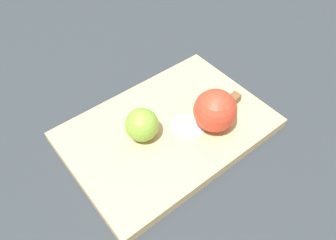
% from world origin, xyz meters
% --- Properties ---
extents(ground_plane, '(4.00, 4.00, 0.00)m').
position_xyz_m(ground_plane, '(0.00, 0.00, 0.00)').
color(ground_plane, '#282D33').
extents(cutting_board, '(0.44, 0.31, 0.02)m').
position_xyz_m(cutting_board, '(0.00, 0.00, 0.01)').
color(cutting_board, tan).
rests_on(cutting_board, ground_plane).
extents(apple_half_left, '(0.07, 0.07, 0.07)m').
position_xyz_m(apple_half_left, '(-0.06, 0.02, 0.06)').
color(apple_half_left, olive).
rests_on(apple_half_left, cutting_board).
extents(apple_half_right, '(0.09, 0.09, 0.09)m').
position_xyz_m(apple_half_right, '(0.07, -0.06, 0.07)').
color(apple_half_right, red).
rests_on(apple_half_right, cutting_board).
extents(knife, '(0.16, 0.03, 0.02)m').
position_xyz_m(knife, '(0.13, -0.05, 0.03)').
color(knife, silver).
rests_on(knife, cutting_board).
extents(apple_slice, '(0.06, 0.06, 0.01)m').
position_xyz_m(apple_slice, '(0.03, -0.03, 0.03)').
color(apple_slice, '#EFE5C6').
rests_on(apple_slice, cutting_board).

